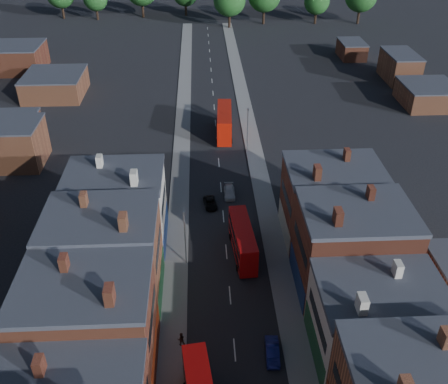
{
  "coord_description": "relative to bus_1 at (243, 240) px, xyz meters",
  "views": [
    {
      "loc": [
        -2.84,
        -18.74,
        41.84
      ],
      "look_at": [
        0.0,
        38.18,
        5.37
      ],
      "focal_mm": 40.0,
      "sensor_mm": 36.0,
      "label": 1
    }
  ],
  "objects": [
    {
      "name": "lamp_post_3",
      "position": [
        3.14,
        28.57,
        2.38
      ],
      "size": [
        0.25,
        0.7,
        8.12
      ],
      "color": "slate",
      "rests_on": "ground"
    },
    {
      "name": "car_1",
      "position": [
        1.74,
        -16.38,
        -1.68
      ],
      "size": [
        1.57,
        3.96,
        1.28
      ],
      "primitive_type": "imported",
      "rotation": [
        0.0,
        0.0,
        -0.06
      ],
      "color": "navy",
      "rests_on": "ground"
    },
    {
      "name": "car_3",
      "position": [
        -0.86,
        14.18,
        -1.73
      ],
      "size": [
        1.68,
        4.1,
        1.19
      ],
      "primitive_type": "imported",
      "rotation": [
        0.0,
        0.0,
        -0.0
      ],
      "color": "silver",
      "rests_on": "ground"
    },
    {
      "name": "lamp_post_2",
      "position": [
        -7.26,
        -1.43,
        2.38
      ],
      "size": [
        0.25,
        0.7,
        8.12
      ],
      "color": "slate",
      "rests_on": "ground"
    },
    {
      "name": "car_2",
      "position": [
        -3.86,
        11.38,
        -1.79
      ],
      "size": [
        2.26,
        4.03,
        1.06
      ],
      "primitive_type": "imported",
      "rotation": [
        0.0,
        0.0,
        0.13
      ],
      "color": "black",
      "rests_on": "ground"
    },
    {
      "name": "pavement_east",
      "position": [
        4.44,
        18.57,
        -2.26
      ],
      "size": [
        3.0,
        200.0,
        0.12
      ],
      "primitive_type": "cube",
      "color": "gray",
      "rests_on": "ground"
    },
    {
      "name": "pavement_west",
      "position": [
        -8.56,
        18.57,
        -2.26
      ],
      "size": [
        3.0,
        200.0,
        0.12
      ],
      "primitive_type": "cube",
      "color": "gray",
      "rests_on": "ground"
    },
    {
      "name": "bus_1",
      "position": [
        0.0,
        0.0,
        0.0
      ],
      "size": [
        3.1,
        10.11,
        4.3
      ],
      "rotation": [
        0.0,
        0.0,
        0.08
      ],
      "color": "red",
      "rests_on": "ground"
    },
    {
      "name": "ped_1",
      "position": [
        -7.6,
        -14.54,
        -1.38
      ],
      "size": [
        0.84,
        0.52,
        1.65
      ],
      "primitive_type": "imported",
      "rotation": [
        0.0,
        0.0,
        3.24
      ],
      "color": "#391F17",
      "rests_on": "pavement_west"
    },
    {
      "name": "bus_2",
      "position": [
        -0.56,
        35.24,
        0.34
      ],
      "size": [
        3.33,
        11.56,
        4.94
      ],
      "rotation": [
        0.0,
        0.0,
        -0.05
      ],
      "color": "#B41607",
      "rests_on": "ground"
    }
  ]
}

